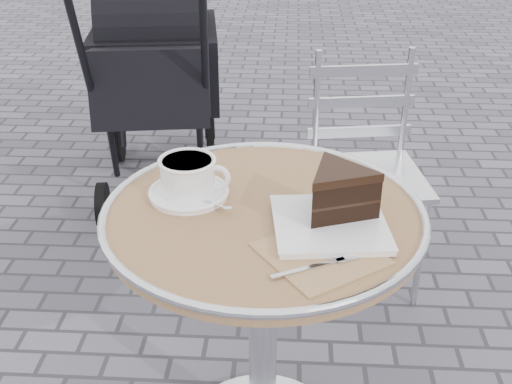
# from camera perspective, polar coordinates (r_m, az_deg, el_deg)

# --- Properties ---
(cafe_table) EXTENTS (0.72, 0.72, 0.74)m
(cafe_table) POSITION_cam_1_polar(r_m,az_deg,el_deg) (1.50, 0.65, -7.12)
(cafe_table) COLOR silver
(cafe_table) RESTS_ON ground
(cappuccino_set) EXTENTS (0.19, 0.18, 0.09)m
(cappuccino_set) POSITION_cam_1_polar(r_m,az_deg,el_deg) (1.46, -5.97, 1.07)
(cappuccino_set) COLOR white
(cappuccino_set) RESTS_ON cafe_table
(cake_plate_set) EXTENTS (0.29, 0.38, 0.12)m
(cake_plate_set) POSITION_cam_1_polar(r_m,az_deg,el_deg) (1.35, 7.17, -0.68)
(cake_plate_set) COLOR #A37B59
(cake_plate_set) RESTS_ON cafe_table
(bistro_chair) EXTENTS (0.43, 0.43, 0.84)m
(bistro_chair) POSITION_cam_1_polar(r_m,az_deg,el_deg) (2.27, 9.54, 4.20)
(bistro_chair) COLOR silver
(bistro_chair) RESTS_ON ground
(baby_stroller) EXTENTS (0.64, 1.16, 1.14)m
(baby_stroller) POSITION_cam_1_polar(r_m,az_deg,el_deg) (2.94, -8.86, 9.92)
(baby_stroller) COLOR black
(baby_stroller) RESTS_ON ground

